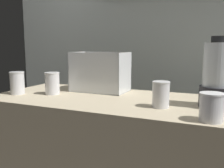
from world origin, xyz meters
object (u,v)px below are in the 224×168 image
object	(u,v)px
juice_cup_mango_middle	(161,96)
juice_cup_carrot_right	(211,109)
juice_cup_mango_left	(52,85)
blender_pitcher	(217,77)
juice_cup_orange_far_left	(17,84)
carrot_display_bin	(101,79)

from	to	relation	value
juice_cup_mango_middle	juice_cup_carrot_right	distance (m)	0.27
juice_cup_mango_middle	juice_cup_carrot_right	xyz separation A→B (m)	(0.23, -0.15, -0.01)
juice_cup_mango_middle	juice_cup_mango_left	bearing A→B (deg)	174.42
blender_pitcher	juice_cup_orange_far_left	distance (m)	1.12
juice_cup_orange_far_left	blender_pitcher	bearing A→B (deg)	6.52
juice_cup_mango_left	juice_cup_mango_middle	xyz separation A→B (m)	(0.68, -0.07, -0.00)
carrot_display_bin	juice_cup_orange_far_left	world-z (taller)	carrot_display_bin
carrot_display_bin	juice_cup_mango_left	world-z (taller)	carrot_display_bin
carrot_display_bin	blender_pitcher	xyz separation A→B (m)	(0.69, -0.17, 0.06)
juice_cup_orange_far_left	juice_cup_carrot_right	size ratio (longest dim) A/B	1.21
carrot_display_bin	juice_cup_mango_middle	bearing A→B (deg)	-31.60
juice_cup_mango_left	juice_cup_carrot_right	xyz separation A→B (m)	(0.91, -0.21, -0.01)
juice_cup_orange_far_left	juice_cup_carrot_right	world-z (taller)	juice_cup_orange_far_left
carrot_display_bin	blender_pitcher	bearing A→B (deg)	-13.49
carrot_display_bin	blender_pitcher	world-z (taller)	blender_pitcher
carrot_display_bin	blender_pitcher	distance (m)	0.71
carrot_display_bin	juice_cup_carrot_right	bearing A→B (deg)	-31.89
juice_cup_mango_left	juice_cup_mango_middle	bearing A→B (deg)	-5.58
blender_pitcher	juice_cup_mango_middle	bearing A→B (deg)	-154.86
blender_pitcher	juice_cup_carrot_right	xyz separation A→B (m)	(-0.01, -0.26, -0.09)
carrot_display_bin	juice_cup_carrot_right	distance (m)	0.81
carrot_display_bin	blender_pitcher	size ratio (longest dim) A/B	1.04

